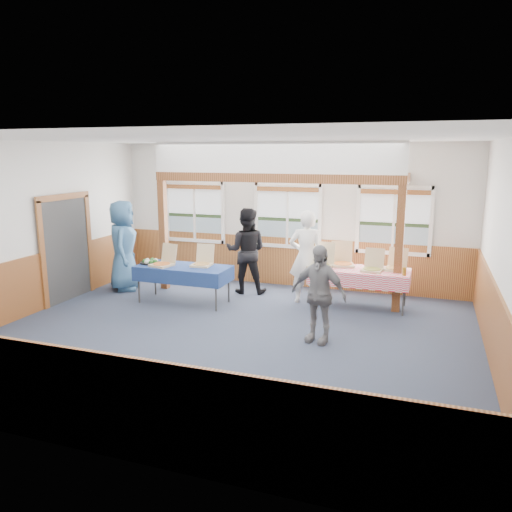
{
  "coord_description": "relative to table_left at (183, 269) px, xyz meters",
  "views": [
    {
      "loc": [
        3.0,
        -7.24,
        2.99
      ],
      "look_at": [
        0.11,
        1.0,
        1.17
      ],
      "focal_mm": 35.0,
      "sensor_mm": 36.0,
      "label": 1
    }
  ],
  "objects": [
    {
      "name": "floor",
      "position": [
        1.59,
        -1.46,
        -0.7
      ],
      "size": [
        8.0,
        8.0,
        0.0
      ],
      "primitive_type": "plane",
      "color": "#262D3E",
      "rests_on": "ground"
    },
    {
      "name": "ceiling",
      "position": [
        1.59,
        -1.46,
        2.5
      ],
      "size": [
        8.0,
        8.0,
        0.0
      ],
      "primitive_type": "plane",
      "rotation": [
        3.14,
        0.0,
        0.0
      ],
      "color": "white",
      "rests_on": "wall_back"
    },
    {
      "name": "wall_back",
      "position": [
        1.59,
        2.04,
        0.9
      ],
      "size": [
        8.0,
        0.0,
        8.0
      ],
      "primitive_type": "plane",
      "rotation": [
        1.57,
        0.0,
        0.0
      ],
      "color": "silver",
      "rests_on": "floor"
    },
    {
      "name": "wall_front",
      "position": [
        1.59,
        -4.96,
        0.9
      ],
      "size": [
        8.0,
        0.0,
        8.0
      ],
      "primitive_type": "plane",
      "rotation": [
        -1.57,
        0.0,
        0.0
      ],
      "color": "silver",
      "rests_on": "floor"
    },
    {
      "name": "wall_left",
      "position": [
        -2.41,
        -1.46,
        0.9
      ],
      "size": [
        0.0,
        8.0,
        8.0
      ],
      "primitive_type": "plane",
      "rotation": [
        1.57,
        0.0,
        1.57
      ],
      "color": "silver",
      "rests_on": "floor"
    },
    {
      "name": "wall_right",
      "position": [
        5.59,
        -1.46,
        0.9
      ],
      "size": [
        0.0,
        8.0,
        8.0
      ],
      "primitive_type": "plane",
      "rotation": [
        1.57,
        0.0,
        -1.57
      ],
      "color": "silver",
      "rests_on": "floor"
    },
    {
      "name": "wainscot_back",
      "position": [
        1.59,
        2.02,
        -0.15
      ],
      "size": [
        7.98,
        0.05,
        1.1
      ],
      "primitive_type": "cube",
      "color": "brown",
      "rests_on": "floor"
    },
    {
      "name": "wainscot_front",
      "position": [
        1.59,
        -4.93,
        -0.15
      ],
      "size": [
        7.98,
        0.05,
        1.1
      ],
      "primitive_type": "cube",
      "color": "brown",
      "rests_on": "floor"
    },
    {
      "name": "wainscot_left",
      "position": [
        -2.38,
        -1.46,
        -0.15
      ],
      "size": [
        0.05,
        6.98,
        1.1
      ],
      "primitive_type": "cube",
      "color": "brown",
      "rests_on": "floor"
    },
    {
      "name": "wainscot_right",
      "position": [
        5.57,
        -1.46,
        -0.15
      ],
      "size": [
        0.05,
        6.98,
        1.1
      ],
      "primitive_type": "cube",
      "color": "brown",
      "rests_on": "floor"
    },
    {
      "name": "cased_opening",
      "position": [
        -2.37,
        -0.56,
        0.35
      ],
      "size": [
        0.06,
        1.3,
        2.1
      ],
      "primitive_type": "cube",
      "color": "#343434",
      "rests_on": "wall_left"
    },
    {
      "name": "window_left",
      "position": [
        -0.71,
        2.0,
        0.98
      ],
      "size": [
        1.56,
        0.1,
        1.46
      ],
      "color": "white",
      "rests_on": "wall_back"
    },
    {
      "name": "window_mid",
      "position": [
        1.59,
        2.0,
        0.98
      ],
      "size": [
        1.56,
        0.1,
        1.46
      ],
      "color": "white",
      "rests_on": "wall_back"
    },
    {
      "name": "window_right",
      "position": [
        3.89,
        2.0,
        0.98
      ],
      "size": [
        1.56,
        0.1,
        1.46
      ],
      "color": "white",
      "rests_on": "wall_back"
    },
    {
      "name": "post_left",
      "position": [
        -0.91,
        0.84,
        0.5
      ],
      "size": [
        0.15,
        0.15,
        2.4
      ],
      "primitive_type": "cube",
      "color": "#573213",
      "rests_on": "floor"
    },
    {
      "name": "post_right",
      "position": [
        4.09,
        0.84,
        0.5
      ],
      "size": [
        0.15,
        0.15,
        2.4
      ],
      "primitive_type": "cube",
      "color": "#573213",
      "rests_on": "floor"
    },
    {
      "name": "cross_beam",
      "position": [
        1.59,
        0.84,
        1.79
      ],
      "size": [
        5.15,
        0.18,
        0.18
      ],
      "primitive_type": "cube",
      "color": "#573213",
      "rests_on": "post_left"
    },
    {
      "name": "table_left",
      "position": [
        0.0,
        0.0,
        0.0
      ],
      "size": [
        1.98,
        1.11,
        0.76
      ],
      "rotation": [
        0.0,
        0.0,
        0.15
      ],
      "color": "#343434",
      "rests_on": "floor"
    },
    {
      "name": "table_right",
      "position": [
        3.37,
        0.91,
        0.0
      ],
      "size": [
        1.98,
        1.0,
        0.76
      ],
      "rotation": [
        0.0,
        0.0,
        -0.08
      ],
      "color": "#343434",
      "rests_on": "floor"
    },
    {
      "name": "pizza_box_a",
      "position": [
        -0.39,
        -0.11,
        0.12
      ],
      "size": [
        0.48,
        0.54,
        0.42
      ],
      "rotation": [
        0.0,
        0.0,
        -0.23
      ],
      "color": "#C6B884",
      "rests_on": "table_left"
    },
    {
      "name": "pizza_box_b",
      "position": [
        0.35,
        0.16,
        0.12
      ],
      "size": [
        0.41,
        0.49,
        0.41
      ],
      "rotation": [
        0.0,
        0.0,
        0.08
      ],
      "color": "#C6B884",
      "rests_on": "table_left"
    },
    {
      "name": "pizza_box_c",
      "position": [
        2.63,
        0.81,
        0.13
      ],
      "size": [
        0.48,
        0.57,
        0.47
      ],
      "rotation": [
        0.0,
        0.0,
        -0.1
      ],
      "color": "#C6B884",
      "rests_on": "table_right"
    },
    {
      "name": "pizza_box_d",
      "position": [
        3.01,
        1.1,
        0.12
      ],
      "size": [
        0.55,
        0.61,
        0.46
      ],
      "rotation": [
        0.0,
        0.0,
        0.28
      ],
      "color": "#C6B884",
      "rests_on": "table_right"
    },
    {
      "name": "pizza_box_e",
      "position": [
        3.62,
        0.83,
        0.12
      ],
      "size": [
        0.41,
        0.49,
        0.41
      ],
      "rotation": [
        0.0,
        0.0,
        -0.08
      ],
      "color": "#C6B884",
      "rests_on": "table_right"
    },
    {
      "name": "pizza_box_f",
      "position": [
        4.03,
        1.05,
        0.12
      ],
      "size": [
        0.46,
        0.52,
        0.41
      ],
      "rotation": [
        0.0,
        0.0,
        -0.2
      ],
      "color": "#C6B884",
      "rests_on": "table_right"
    },
    {
      "name": "veggie_tray",
      "position": [
        -0.75,
        0.0,
        0.09
      ],
      "size": [
        0.42,
        0.42,
        0.09
      ],
      "color": "black",
      "rests_on": "table_left"
    },
    {
      "name": "drink_glass",
      "position": [
        4.22,
        0.66,
        0.13
      ],
      "size": [
        0.07,
        0.07,
        0.15
      ],
      "primitive_type": "cylinder",
      "color": "#946818",
      "rests_on": "table_right"
    },
    {
      "name": "woman_white",
      "position": [
        2.32,
        0.82,
        0.24
      ],
      "size": [
        0.78,
        0.61,
        1.88
      ],
      "primitive_type": "imported",
      "rotation": [
        0.0,
        0.0,
        3.4
      ],
      "color": "white",
      "rests_on": "floor"
    },
    {
      "name": "woman_black",
      "position": [
        0.93,
        1.13,
        0.22
      ],
      "size": [
        1.01,
        0.86,
        1.84
      ],
      "primitive_type": "imported",
      "rotation": [
        0.0,
        0.0,
        3.34
      ],
      "color": "black",
      "rests_on": "floor"
    },
    {
      "name": "man_blue",
      "position": [
        -1.7,
        0.46,
        0.29
      ],
      "size": [
        0.97,
        1.14,
        1.98
      ],
      "primitive_type": "imported",
      "rotation": [
        0.0,
        0.0,
        2.0
      ],
      "color": "teal",
      "rests_on": "floor"
    },
    {
      "name": "person_grey",
      "position": [
        3.01,
        -1.19,
        0.09
      ],
      "size": [
        0.99,
        0.58,
        1.58
      ],
      "primitive_type": "imported",
      "rotation": [
        0.0,
        0.0,
        -0.22
      ],
      "color": "slate",
      "rests_on": "floor"
    }
  ]
}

